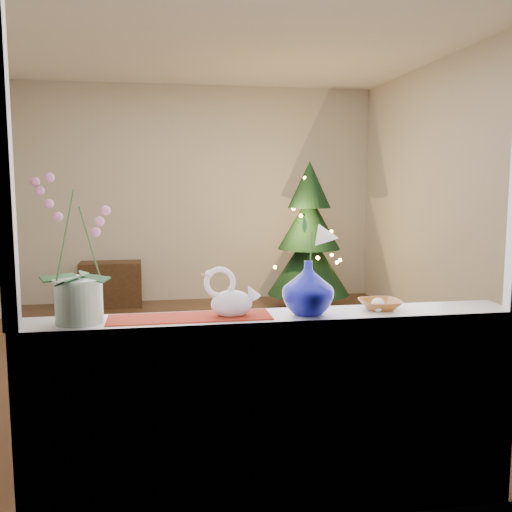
{
  "coord_description": "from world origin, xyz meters",
  "views": [
    {
      "loc": [
        -0.51,
        -4.78,
        1.5
      ],
      "look_at": [
        0.08,
        -1.4,
        1.06
      ],
      "focal_mm": 40.0,
      "sensor_mm": 36.0,
      "label": 1
    }
  ],
  "objects_px": {
    "paperweight": "(378,305)",
    "xmas_tree": "(309,237)",
    "blue_vase": "(308,284)",
    "orchid_pot": "(77,249)",
    "swan": "(232,293)",
    "amber_dish": "(380,305)",
    "side_table": "(111,284)"
  },
  "relations": [
    {
      "from": "orchid_pot",
      "to": "xmas_tree",
      "type": "bearing_deg",
      "value": 62.64
    },
    {
      "from": "swan",
      "to": "xmas_tree",
      "type": "height_order",
      "value": "xmas_tree"
    },
    {
      "from": "blue_vase",
      "to": "xmas_tree",
      "type": "height_order",
      "value": "xmas_tree"
    },
    {
      "from": "orchid_pot",
      "to": "paperweight",
      "type": "relative_size",
      "value": 9.7
    },
    {
      "from": "blue_vase",
      "to": "xmas_tree",
      "type": "relative_size",
      "value": 0.16
    },
    {
      "from": "paperweight",
      "to": "side_table",
      "type": "distance_m",
      "value": 4.92
    },
    {
      "from": "xmas_tree",
      "to": "side_table",
      "type": "distance_m",
      "value": 2.46
    },
    {
      "from": "paperweight",
      "to": "amber_dish",
      "type": "xyz_separation_m",
      "value": [
        0.03,
        0.04,
        -0.01
      ]
    },
    {
      "from": "blue_vase",
      "to": "xmas_tree",
      "type": "xyz_separation_m",
      "value": [
        1.08,
        3.98,
        -0.19
      ]
    },
    {
      "from": "swan",
      "to": "amber_dish",
      "type": "height_order",
      "value": "swan"
    },
    {
      "from": "xmas_tree",
      "to": "side_table",
      "type": "height_order",
      "value": "xmas_tree"
    },
    {
      "from": "amber_dish",
      "to": "side_table",
      "type": "height_order",
      "value": "amber_dish"
    },
    {
      "from": "swan",
      "to": "side_table",
      "type": "height_order",
      "value": "swan"
    },
    {
      "from": "amber_dish",
      "to": "swan",
      "type": "bearing_deg",
      "value": -177.91
    },
    {
      "from": "swan",
      "to": "amber_dish",
      "type": "xyz_separation_m",
      "value": [
        0.69,
        0.03,
        -0.08
      ]
    },
    {
      "from": "blue_vase",
      "to": "side_table",
      "type": "bearing_deg",
      "value": 104.87
    },
    {
      "from": "blue_vase",
      "to": "swan",
      "type": "bearing_deg",
      "value": 179.72
    },
    {
      "from": "paperweight",
      "to": "xmas_tree",
      "type": "relative_size",
      "value": 0.04
    },
    {
      "from": "paperweight",
      "to": "xmas_tree",
      "type": "bearing_deg",
      "value": 79.28
    },
    {
      "from": "xmas_tree",
      "to": "paperweight",
      "type": "bearing_deg",
      "value": -100.72
    },
    {
      "from": "amber_dish",
      "to": "xmas_tree",
      "type": "bearing_deg",
      "value": 79.55
    },
    {
      "from": "orchid_pot",
      "to": "swan",
      "type": "xyz_separation_m",
      "value": [
        0.64,
        -0.0,
        -0.2
      ]
    },
    {
      "from": "side_table",
      "to": "orchid_pot",
      "type": "bearing_deg",
      "value": -87.95
    },
    {
      "from": "paperweight",
      "to": "swan",
      "type": "bearing_deg",
      "value": 178.59
    },
    {
      "from": "blue_vase",
      "to": "amber_dish",
      "type": "relative_size",
      "value": 1.71
    },
    {
      "from": "orchid_pot",
      "to": "xmas_tree",
      "type": "relative_size",
      "value": 0.35
    },
    {
      "from": "orchid_pot",
      "to": "swan",
      "type": "relative_size",
      "value": 2.51
    },
    {
      "from": "swan",
      "to": "xmas_tree",
      "type": "bearing_deg",
      "value": 79.92
    },
    {
      "from": "paperweight",
      "to": "side_table",
      "type": "relative_size",
      "value": 0.09
    },
    {
      "from": "xmas_tree",
      "to": "side_table",
      "type": "relative_size",
      "value": 2.4
    },
    {
      "from": "orchid_pot",
      "to": "blue_vase",
      "type": "distance_m",
      "value": 0.99
    },
    {
      "from": "side_table",
      "to": "xmas_tree",
      "type": "bearing_deg",
      "value": -16.37
    }
  ]
}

